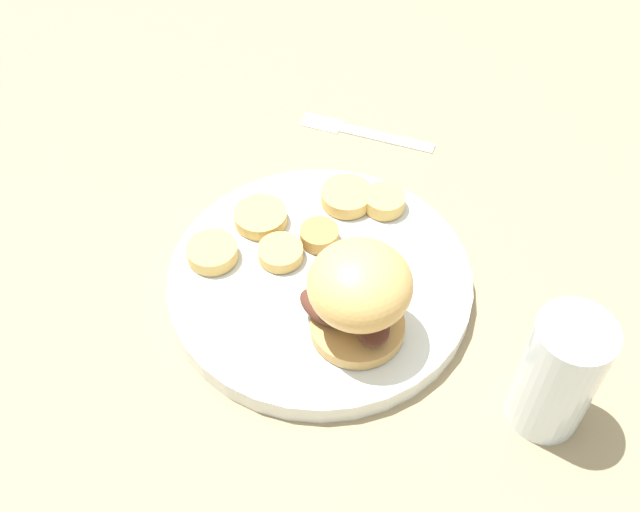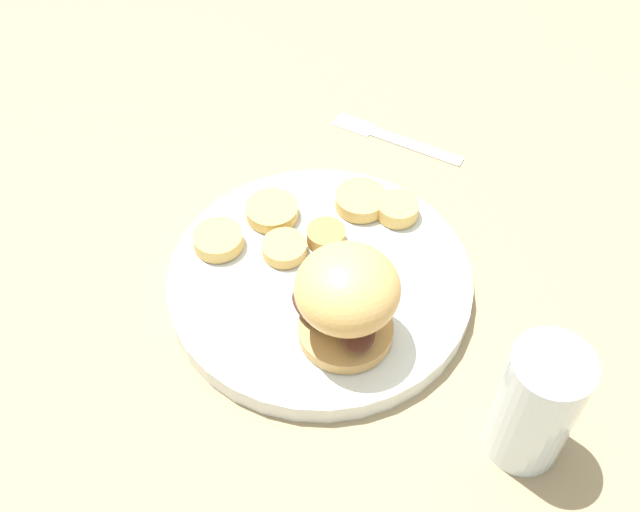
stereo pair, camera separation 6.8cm
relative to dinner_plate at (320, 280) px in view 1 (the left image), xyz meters
The scene contains 11 objects.
ground_plane 0.01m from the dinner_plate, ahead, with size 4.00×4.00×0.00m, color #937F5B.
dinner_plate is the anchor object (origin of this frame).
sandwich 0.09m from the dinner_plate, 37.35° to the left, with size 0.10×0.10×0.10m.
potato_round_0 0.05m from the dinner_plate, 107.41° to the right, with size 0.04×0.04×0.01m, color tan.
potato_round_1 0.10m from the dinner_plate, behind, with size 0.05×0.05×0.01m, color tan.
potato_round_2 0.09m from the dinner_plate, 127.51° to the right, with size 0.05×0.05×0.01m, color tan.
potato_round_3 0.11m from the dinner_plate, 154.24° to the left, with size 0.04×0.04×0.02m, color tan.
potato_round_4 0.11m from the dinner_plate, 89.01° to the right, with size 0.05×0.05×0.01m, color tan.
potato_round_5 0.04m from the dinner_plate, 168.24° to the right, with size 0.04×0.04×0.01m, color #BC8942.
fork 0.23m from the dinner_plate, behind, with size 0.04×0.16×0.00m.
drinking_glass 0.24m from the dinner_plate, 65.72° to the left, with size 0.06×0.06×0.12m.
Camera 1 is at (0.43, 0.08, 0.57)m, focal length 42.00 mm.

